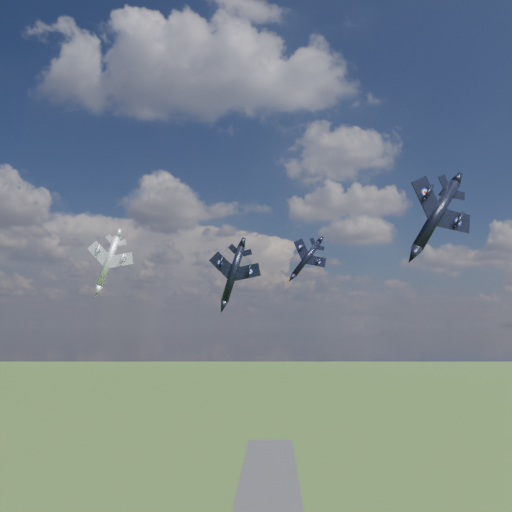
# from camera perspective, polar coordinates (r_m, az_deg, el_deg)

# --- Properties ---
(jet_lead_navy) EXTENTS (13.02, 16.78, 6.49)m
(jet_lead_navy) POSITION_cam_1_polar(r_m,az_deg,el_deg) (101.01, -2.64, -2.02)
(jet_lead_navy) COLOR black
(jet_right_navy) EXTENTS (14.64, 17.11, 8.42)m
(jet_right_navy) POSITION_cam_1_polar(r_m,az_deg,el_deg) (65.22, 19.92, 4.43)
(jet_right_navy) COLOR black
(jet_high_navy) EXTENTS (11.31, 14.15, 7.53)m
(jet_high_navy) POSITION_cam_1_polar(r_m,az_deg,el_deg) (106.64, 5.81, -0.26)
(jet_high_navy) COLOR black
(jet_left_silver) EXTENTS (10.65, 14.05, 5.81)m
(jet_left_silver) POSITION_cam_1_polar(r_m,az_deg,el_deg) (99.61, -16.50, -0.57)
(jet_left_silver) COLOR #B0B2BB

